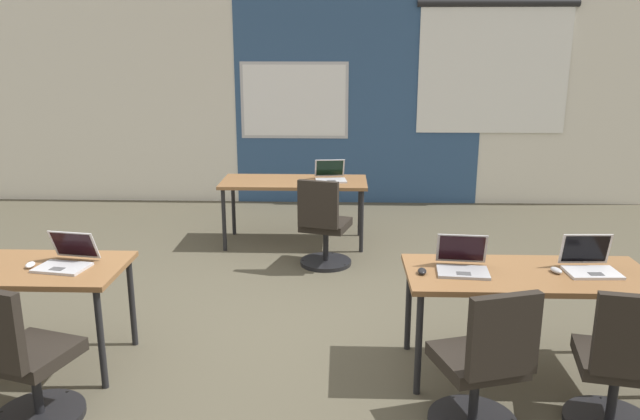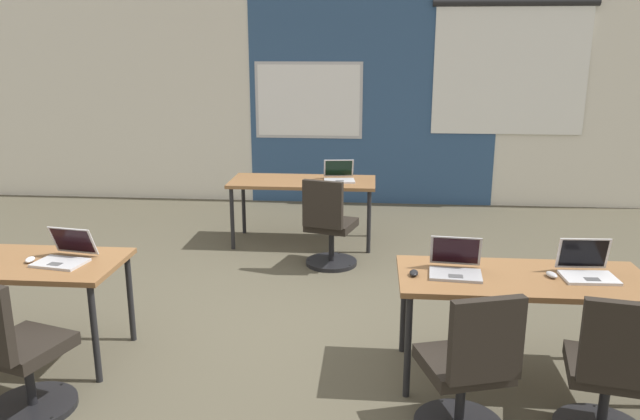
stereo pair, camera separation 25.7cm
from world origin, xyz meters
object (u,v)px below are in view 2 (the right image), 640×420
at_px(desk_near_left, 7,269).
at_px(chair_near_right_end, 609,382).
at_px(desk_far_center, 303,186).
at_px(mouse_near_right_inner, 414,273).
at_px(laptop_near_left_inner, 65,255).
at_px(chair_near_left_inner, 16,359).
at_px(chair_far_right, 329,231).
at_px(desk_near_right, 523,285).
at_px(laptop_near_right_inner, 455,266).
at_px(mouse_near_right_end, 552,275).
at_px(laptop_far_right, 339,176).
at_px(chair_near_right_inner, 468,377).
at_px(mouse_near_left_inner, 30,260).
at_px(laptop_near_right_end, 587,269).

relative_size(desk_near_left, chair_near_right_end, 1.74).
height_order(desk_far_center, mouse_near_right_inner, mouse_near_right_inner).
distance_m(laptop_near_left_inner, chair_near_left_inner, 0.83).
bearing_deg(desk_near_left, chair_far_right, 44.10).
bearing_deg(chair_near_right_end, desk_near_right, -52.51).
bearing_deg(mouse_near_right_inner, desk_near_right, 3.64).
bearing_deg(laptop_near_right_inner, mouse_near_right_end, 3.27).
bearing_deg(chair_near_right_end, laptop_far_right, -52.98).
bearing_deg(mouse_near_right_end, chair_near_left_inner, -167.44).
distance_m(laptop_near_right_inner, mouse_near_right_inner, 0.28).
height_order(laptop_near_right_inner, chair_near_right_end, laptop_near_right_inner).
distance_m(desk_near_left, chair_near_left_inner, 0.90).
xyz_separation_m(desk_near_left, desk_near_right, (3.50, 0.00, 0.00)).
height_order(desk_far_center, laptop_far_right, laptop_far_right).
bearing_deg(chair_near_right_inner, laptop_near_left_inner, -32.02).
xyz_separation_m(mouse_near_right_end, chair_near_left_inner, (-3.22, -0.72, -0.36)).
xyz_separation_m(laptop_far_right, mouse_near_left_inner, (-1.96, -2.84, -0.03)).
height_order(mouse_near_right_inner, mouse_near_right_end, same).
height_order(desk_near_left, chair_near_right_end, chair_near_right_end).
xyz_separation_m(desk_far_center, mouse_near_right_end, (1.93, -2.80, 0.08)).
relative_size(desk_far_center, laptop_near_right_end, 4.69).
bearing_deg(chair_near_right_end, mouse_near_left_inner, 1.00).
height_order(desk_near_right, chair_near_right_end, chair_near_right_end).
bearing_deg(desk_near_right, laptop_near_right_end, 4.93).
bearing_deg(chair_near_right_end, desk_far_center, -47.73).
bearing_deg(chair_near_right_inner, chair_near_right_end, 164.45).
bearing_deg(laptop_near_right_inner, mouse_near_left_inner, -174.19).
distance_m(mouse_near_right_inner, laptop_near_left_inner, 2.38).
xyz_separation_m(desk_near_right, laptop_near_right_end, (0.40, 0.03, 0.11)).
bearing_deg(desk_far_center, desk_near_left, -122.01).
height_order(chair_far_right, chair_near_right_inner, same).
distance_m(mouse_near_right_end, laptop_near_left_inner, 3.25).
bearing_deg(laptop_near_right_inner, chair_near_right_end, -37.32).
bearing_deg(laptop_near_left_inner, mouse_near_right_end, 9.32).
xyz_separation_m(laptop_far_right, chair_near_right_end, (1.68, -3.50, -0.39)).
bearing_deg(chair_near_right_end, desk_near_left, 1.29).
bearing_deg(laptop_far_right, mouse_near_right_end, -68.25).
xyz_separation_m(laptop_far_right, laptop_near_right_end, (1.75, -2.79, 0.00)).
bearing_deg(mouse_near_right_inner, chair_near_left_inner, -163.97).
xyz_separation_m(desk_far_center, mouse_near_right_inner, (1.05, -2.84, 0.08)).
xyz_separation_m(laptop_far_right, chair_near_right_inner, (0.92, -3.52, -0.39)).
xyz_separation_m(desk_near_left, chair_near_right_end, (3.83, -0.68, -0.28)).
height_order(desk_far_center, chair_near_left_inner, chair_near_left_inner).
height_order(laptop_near_right_end, chair_near_right_end, laptop_near_right_end).
relative_size(laptop_near_right_inner, mouse_near_left_inner, 3.35).
relative_size(desk_near_right, laptop_near_right_inner, 4.50).
height_order(mouse_near_right_end, laptop_near_left_inner, laptop_near_left_inner).
xyz_separation_m(desk_near_right, mouse_near_right_inner, (-0.70, -0.04, 0.08)).
distance_m(chair_far_right, chair_near_left_inner, 3.20).
bearing_deg(desk_near_left, chair_near_right_end, -10.08).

